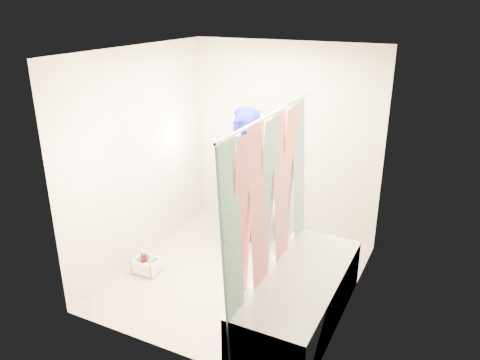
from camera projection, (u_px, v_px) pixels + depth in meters
The scene contains 14 objects.
floor at pixel (238, 276), 5.12m from camera, with size 2.60×2.60×0.00m, color #A08571.
ceiling at pixel (238, 50), 4.26m from camera, with size 2.40×2.60×0.02m, color white.
wall_back at pixel (285, 141), 5.78m from camera, with size 2.40×0.02×2.40m, color #C4B196.
wall_front at pixel (162, 226), 3.60m from camera, with size 2.40×0.02×2.40m, color #C4B196.
wall_left at pixel (141, 157), 5.19m from camera, with size 0.02×2.60×2.40m, color #C4B196.
wall_right at pixel (357, 194), 4.19m from camera, with size 0.02×2.60×2.40m, color #C4B196.
bathtub at pixel (300, 297), 4.32m from camera, with size 0.70×1.75×0.50m.
curtain_rod at pixel (271, 114), 3.85m from camera, with size 0.02×0.02×1.90m, color silver.
shower_curtain at pixel (269, 216), 4.18m from camera, with size 0.06×1.75×1.80m, color white.
toilet at pixel (270, 207), 5.92m from camera, with size 0.43×0.75×0.76m, color silver.
tank_lid at pixel (267, 205), 5.79m from camera, with size 0.47×0.20×0.04m, color white.
tank_internals at pixel (273, 174), 5.98m from camera, with size 0.19×0.06×0.25m.
plumber at pixel (242, 180), 5.43m from camera, with size 0.63×0.42×1.74m, color navy.
cleaning_caddy at pixel (148, 267), 5.16m from camera, with size 0.27×0.22×0.21m.
Camera 1 is at (1.97, -3.93, 2.84)m, focal length 35.00 mm.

